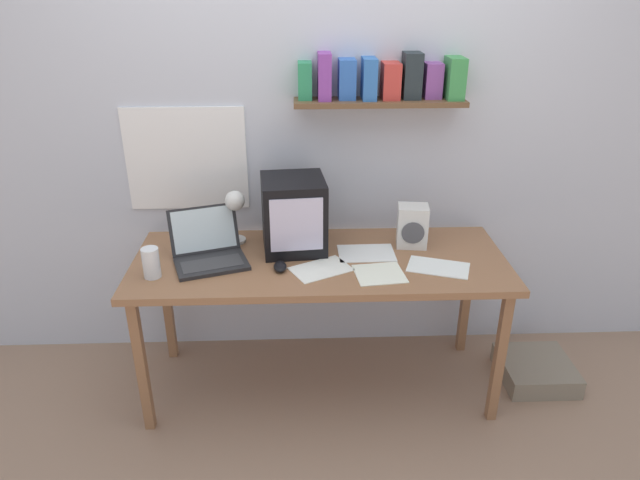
# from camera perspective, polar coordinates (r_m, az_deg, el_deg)

# --- Properties ---
(ground_plane) EXTENTS (12.00, 12.00, 0.00)m
(ground_plane) POSITION_cam_1_polar(r_m,az_deg,el_deg) (3.17, 0.00, -14.15)
(ground_plane) COLOR #997962
(back_wall) EXTENTS (5.60, 0.24, 2.60)m
(back_wall) POSITION_cam_1_polar(r_m,az_deg,el_deg) (2.99, -0.27, 11.47)
(back_wall) COLOR silver
(back_wall) RESTS_ON ground_plane
(corner_desk) EXTENTS (1.80, 0.70, 0.76)m
(corner_desk) POSITION_cam_1_polar(r_m,az_deg,el_deg) (2.79, 0.00, -3.01)
(corner_desk) COLOR #926342
(corner_desk) RESTS_ON ground_plane
(crt_monitor) EXTENTS (0.33, 0.34, 0.36)m
(crt_monitor) POSITION_cam_1_polar(r_m,az_deg,el_deg) (2.80, -2.66, 2.59)
(crt_monitor) COLOR black
(crt_monitor) RESTS_ON corner_desk
(laptop) EXTENTS (0.41, 0.40, 0.23)m
(laptop) POSITION_cam_1_polar(r_m,az_deg,el_deg) (2.78, -11.12, -0.84)
(laptop) COLOR #232326
(laptop) RESTS_ON corner_desk
(desk_lamp) EXTENTS (0.12, 0.16, 0.30)m
(desk_lamp) POSITION_cam_1_polar(r_m,az_deg,el_deg) (2.84, -8.51, 3.23)
(desk_lamp) COLOR silver
(desk_lamp) RESTS_ON corner_desk
(juice_glass) EXTENTS (0.08, 0.08, 0.14)m
(juice_glass) POSITION_cam_1_polar(r_m,az_deg,el_deg) (2.68, -16.51, -2.33)
(juice_glass) COLOR white
(juice_glass) RESTS_ON corner_desk
(space_heater) EXTENTS (0.16, 0.14, 0.21)m
(space_heater) POSITION_cam_1_polar(r_m,az_deg,el_deg) (2.89, 9.22, 1.38)
(space_heater) COLOR silver
(space_heater) RESTS_ON corner_desk
(computer_mouse) EXTENTS (0.06, 0.11, 0.03)m
(computer_mouse) POSITION_cam_1_polar(r_m,az_deg,el_deg) (2.66, -4.01, -2.66)
(computer_mouse) COLOR black
(computer_mouse) RESTS_ON corner_desk
(printed_handout) EXTENTS (0.32, 0.28, 0.00)m
(printed_handout) POSITION_cam_1_polar(r_m,az_deg,el_deg) (2.66, -0.00, -2.93)
(printed_handout) COLOR white
(printed_handout) RESTS_ON corner_desk
(loose_paper_near_laptop) EXTENTS (0.32, 0.25, 0.00)m
(loose_paper_near_laptop) POSITION_cam_1_polar(r_m,az_deg,el_deg) (2.73, 11.74, -2.68)
(loose_paper_near_laptop) COLOR white
(loose_paper_near_laptop) RESTS_ON corner_desk
(loose_paper_near_monitor) EXTENTS (0.28, 0.20, 0.00)m
(loose_paper_near_monitor) POSITION_cam_1_polar(r_m,az_deg,el_deg) (2.82, 4.66, -1.32)
(loose_paper_near_monitor) COLOR white
(loose_paper_near_monitor) RESTS_ON corner_desk
(open_notebook) EXTENTS (0.24, 0.23, 0.00)m
(open_notebook) POSITION_cam_1_polar(r_m,az_deg,el_deg) (2.63, 5.97, -3.38)
(open_notebook) COLOR white
(open_notebook) RESTS_ON corner_desk
(floor_cushion) EXTENTS (0.37, 0.37, 0.11)m
(floor_cushion) POSITION_cam_1_polar(r_m,az_deg,el_deg) (3.39, 20.75, -12.07)
(floor_cushion) COLOR gray
(floor_cushion) RESTS_ON ground_plane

